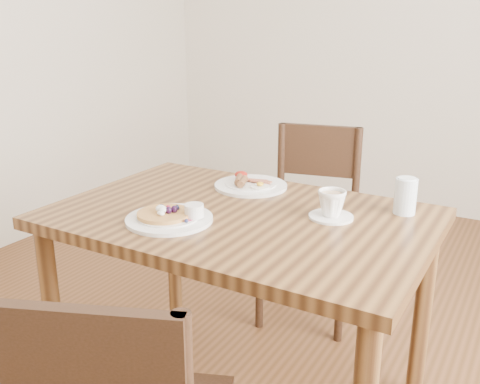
{
  "coord_description": "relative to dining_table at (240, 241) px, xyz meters",
  "views": [
    {
      "loc": [
        0.82,
        -1.4,
        1.34
      ],
      "look_at": [
        0.0,
        0.0,
        0.82
      ],
      "focal_mm": 40.0,
      "sensor_mm": 36.0,
      "label": 1
    }
  ],
  "objects": [
    {
      "name": "dining_table",
      "position": [
        0.0,
        0.0,
        0.0
      ],
      "size": [
        1.2,
        0.8,
        0.75
      ],
      "color": "brown",
      "rests_on": "ground"
    },
    {
      "name": "chair_far",
      "position": [
        -0.07,
        0.77,
        -0.16
      ],
      "size": [
        0.5,
        0.5,
        0.88
      ],
      "rotation": [
        0.0,
        0.0,
        3.35
      ],
      "color": "#351E13",
      "rests_on": "ground"
    },
    {
      "name": "pancake_plate",
      "position": [
        -0.15,
        -0.17,
        0.11
      ],
      "size": [
        0.27,
        0.27,
        0.06
      ],
      "color": "white",
      "rests_on": "dining_table"
    },
    {
      "name": "breakfast_plate",
      "position": [
        -0.11,
        0.26,
        0.11
      ],
      "size": [
        0.27,
        0.27,
        0.04
      ],
      "color": "white",
      "rests_on": "dining_table"
    },
    {
      "name": "teacup_saucer",
      "position": [
        0.27,
        0.1,
        0.14
      ],
      "size": [
        0.14,
        0.14,
        0.09
      ],
      "color": "white",
      "rests_on": "dining_table"
    },
    {
      "name": "water_glass",
      "position": [
        0.46,
        0.26,
        0.16
      ],
      "size": [
        0.07,
        0.07,
        0.12
      ],
      "primitive_type": "cylinder",
      "color": "silver",
      "rests_on": "dining_table"
    }
  ]
}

